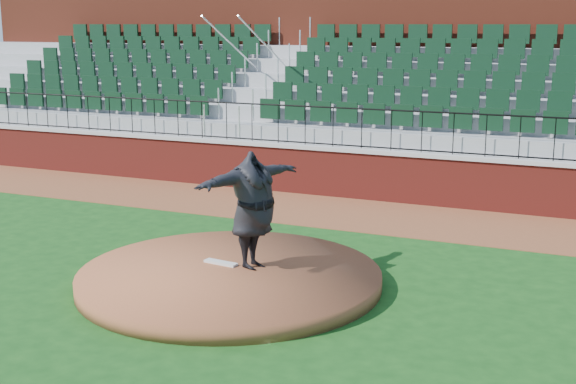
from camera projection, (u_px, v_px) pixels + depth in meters
name	position (u px, v px, depth m)	size (l,w,h in m)	color
ground	(253.00, 282.00, 13.34)	(90.00, 90.00, 0.00)	#124113
warning_track	(354.00, 213.00, 18.17)	(34.00, 3.20, 0.01)	brown
field_wall	(375.00, 176.00, 19.47)	(34.00, 0.35, 1.20)	maroon
wall_cap	(376.00, 151.00, 19.33)	(34.00, 0.45, 0.10)	#B7B7B7
wall_railing	(376.00, 129.00, 19.21)	(34.00, 0.05, 1.00)	black
seating_stands	(406.00, 100.00, 21.54)	(34.00, 5.10, 4.60)	gray
concourse_wall	(430.00, 77.00, 23.95)	(34.00, 0.50, 5.50)	maroon
pitchers_mound	(230.00, 278.00, 13.17)	(5.20, 5.20, 0.25)	brown
pitching_rubber	(221.00, 263.00, 13.52)	(0.64, 0.16, 0.04)	silver
pitcher	(253.00, 210.00, 13.11)	(2.51, 0.68, 2.04)	black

